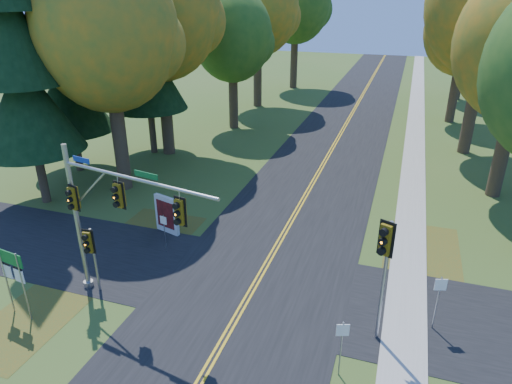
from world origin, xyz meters
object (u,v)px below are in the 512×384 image
(traffic_mast, at_px, (105,210))
(info_kiosk, at_px, (167,215))
(east_signal_pole, at_px, (385,253))
(route_sign_cluster, at_px, (12,270))

(traffic_mast, height_order, info_kiosk, traffic_mast)
(east_signal_pole, xyz_separation_m, info_kiosk, (-10.92, 4.80, -2.68))
(route_sign_cluster, distance_m, info_kiosk, 8.06)
(traffic_mast, distance_m, east_signal_pole, 10.18)
(info_kiosk, bearing_deg, route_sign_cluster, -89.32)
(traffic_mast, height_order, route_sign_cluster, traffic_mast)
(info_kiosk, bearing_deg, traffic_mast, -65.69)
(traffic_mast, height_order, east_signal_pole, traffic_mast)
(route_sign_cluster, bearing_deg, traffic_mast, 43.42)
(traffic_mast, xyz_separation_m, info_kiosk, (-0.79, 5.68, -3.09))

